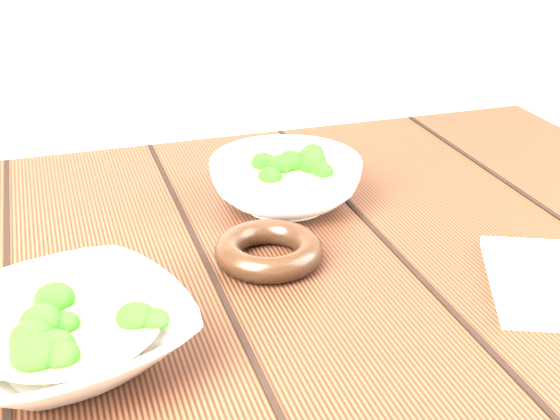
# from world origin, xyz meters

# --- Properties ---
(table) EXTENTS (1.20, 0.80, 0.75)m
(table) POSITION_xyz_m (0.00, 0.00, 0.63)
(table) COLOR #381B10
(table) RESTS_ON ground
(soup_bowl_front) EXTENTS (0.26, 0.26, 0.06)m
(soup_bowl_front) POSITION_xyz_m (-0.17, -0.10, 0.78)
(soup_bowl_front) COLOR silver
(soup_bowl_front) RESTS_ON table
(soup_bowl_back) EXTENTS (0.19, 0.19, 0.07)m
(soup_bowl_back) POSITION_xyz_m (0.11, 0.14, 0.78)
(soup_bowl_back) COLOR silver
(soup_bowl_back) RESTS_ON table
(trivet) EXTENTS (0.12, 0.12, 0.03)m
(trivet) POSITION_xyz_m (0.04, 0.01, 0.76)
(trivet) COLOR black
(trivet) RESTS_ON table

